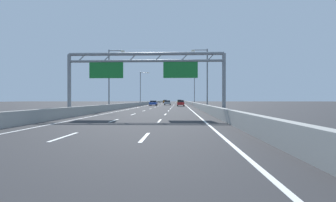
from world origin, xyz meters
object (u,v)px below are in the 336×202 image
yellow_car (179,102)px  streetlamp_left_mid (110,76)px  sign_gantry (145,68)px  blue_car (153,103)px  streetlamp_left_far (141,86)px  white_car (165,101)px  black_car (181,102)px  silver_car (167,103)px  red_car (181,103)px  streetlamp_right_far (194,86)px  streetlamp_right_mid (206,75)px  orange_car (165,101)px

yellow_car → streetlamp_left_mid: bearing=-98.8°
sign_gantry → blue_car: (-3.55, 45.70, -4.09)m
streetlamp_left_far → white_car: bearing=86.6°
blue_car → black_car: (7.44, 13.34, 0.04)m
streetlamp_left_far → silver_car: streetlamp_left_far is taller
silver_car → red_car: red_car is taller
blue_car → yellow_car: (7.13, 40.14, 0.08)m
streetlamp_left_far → streetlamp_right_far: bearing=0.0°
red_car → blue_car: red_car is taller
streetlamp_left_far → white_car: (3.68, 61.03, -4.64)m
blue_car → black_car: black_car is taller
streetlamp_right_far → blue_car: 12.54m
white_car → yellow_car: (7.30, -24.43, 0.03)m
streetlamp_right_mid → orange_car: bearing=97.1°
streetlamp_right_mid → red_car: size_ratio=2.09×
streetlamp_right_far → yellow_car: streetlamp_right_far is taller
silver_car → streetlamp_left_mid: bearing=-101.1°
sign_gantry → white_car: bearing=91.9°
streetlamp_right_mid → streetlamp_left_far: size_ratio=1.00×
streetlamp_left_mid → red_car: 27.69m
silver_car → blue_car: (-3.51, -7.09, -0.01)m
white_car → blue_car: bearing=-89.8°
orange_car → blue_car: 57.25m
streetlamp_right_far → red_car: streetlamp_right_far is taller
white_car → silver_car: bearing=-86.3°
red_car → black_car: size_ratio=1.03×
white_car → orange_car: 7.33m
sign_gantry → yellow_car: size_ratio=3.75×
black_car → streetlamp_right_far: bearing=-69.7°
streetlamp_right_far → yellow_car: 37.10m
streetlamp_right_mid → silver_car: size_ratio=2.25×
streetlamp_left_mid → streetlamp_left_far: size_ratio=1.00×
red_car → yellow_car: 45.83m
silver_car → blue_car: 7.91m
streetlamp_right_far → streetlamp_right_mid: bearing=-90.0°
sign_gantry → black_car: bearing=86.2°
streetlamp_right_far → orange_car: bearing=101.5°
streetlamp_left_far → blue_car: (3.85, -3.54, -4.69)m
streetlamp_left_mid → streetlamp_right_mid: bearing=0.0°
red_car → streetlamp_left_far: bearing=140.6°
yellow_car → black_car: yellow_car is taller
yellow_car → streetlamp_right_far: bearing=-83.8°
orange_car → streetlamp_left_mid: bearing=-92.6°
red_car → black_car: (0.07, 19.03, -0.01)m
silver_car → yellow_car: size_ratio=1.00×
streetlamp_left_mid → yellow_car: (10.98, 70.72, -4.61)m
yellow_car → orange_car: bearing=112.2°
white_car → streetlamp_right_mid: bearing=-83.3°
sign_gantry → silver_car: 52.94m
streetlamp_left_far → blue_car: size_ratio=2.12×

